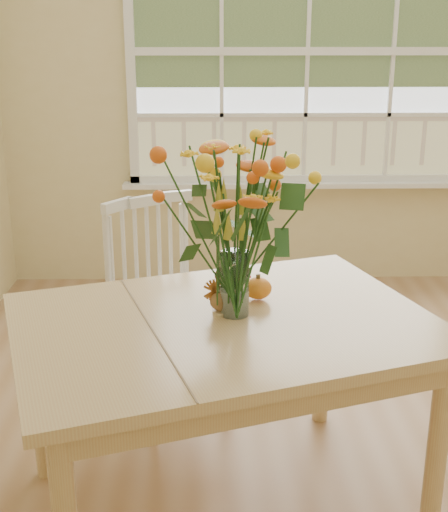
{
  "coord_description": "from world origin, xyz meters",
  "views": [
    {
      "loc": [
        -0.63,
        -2.32,
        1.68
      ],
      "look_at": [
        -0.59,
        -0.17,
        0.97
      ],
      "focal_mm": 48.0,
      "sensor_mm": 36.0,
      "label": 1
    }
  ],
  "objects": [
    {
      "name": "dining_table",
      "position": [
        -0.59,
        -0.19,
        0.65
      ],
      "size": [
        1.64,
        1.38,
        0.75
      ],
      "rotation": [
        0.0,
        0.0,
        0.32
      ],
      "color": "tan",
      "rests_on": "floor"
    },
    {
      "name": "window",
      "position": [
        0.0,
        2.21,
        1.53
      ],
      "size": [
        2.42,
        0.12,
        1.74
      ],
      "color": "silver",
      "rests_on": "wall_back"
    },
    {
      "name": "windsor_chair",
      "position": [
        -0.86,
        0.54,
        0.54
      ],
      "size": [
        0.61,
        0.61,
        0.96
      ],
      "rotation": [
        0.0,
        0.0,
        0.63
      ],
      "color": "white",
      "rests_on": "floor"
    },
    {
      "name": "floor",
      "position": [
        0.0,
        0.0,
        -0.01
      ],
      "size": [
        4.0,
        4.5,
        0.01
      ],
      "primitive_type": "cube",
      "color": "#A1774E",
      "rests_on": "ground"
    },
    {
      "name": "turkey_figurine",
      "position": [
        -0.59,
        -0.14,
        0.79
      ],
      "size": [
        0.1,
        0.08,
        0.11
      ],
      "rotation": [
        0.0,
        0.0,
        0.15
      ],
      "color": "#CCB78C",
      "rests_on": "dining_table"
    },
    {
      "name": "flower_vase",
      "position": [
        -0.55,
        -0.14,
        1.08
      ],
      "size": [
        0.47,
        0.47,
        0.56
      ],
      "color": "white",
      "rests_on": "dining_table"
    },
    {
      "name": "wall_back",
      "position": [
        0.0,
        2.25,
        1.35
      ],
      "size": [
        4.0,
        0.02,
        2.7
      ],
      "primitive_type": "cube",
      "color": "beige",
      "rests_on": "floor"
    },
    {
      "name": "pumpkin",
      "position": [
        -0.46,
        -0.01,
        0.79
      ],
      "size": [
        0.1,
        0.1,
        0.08
      ],
      "primitive_type": "ellipsoid",
      "color": "orange",
      "rests_on": "dining_table"
    },
    {
      "name": "dark_gourd",
      "position": [
        -0.57,
        0.12,
        0.79
      ],
      "size": [
        0.13,
        0.1,
        0.08
      ],
      "color": "#38160F",
      "rests_on": "dining_table"
    }
  ]
}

